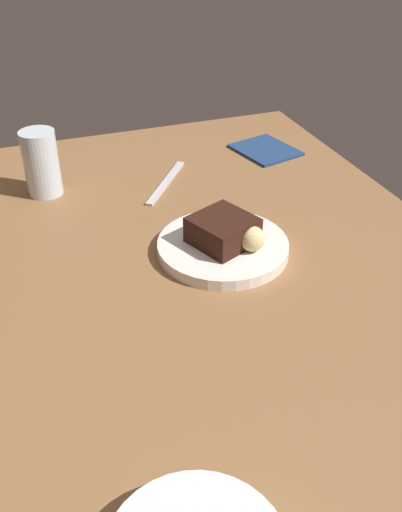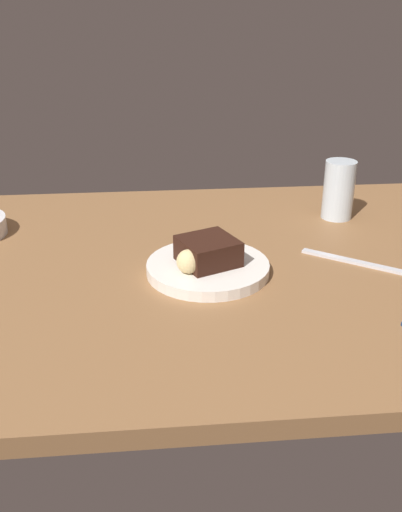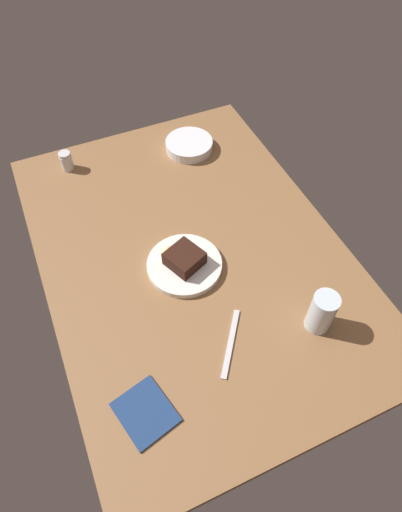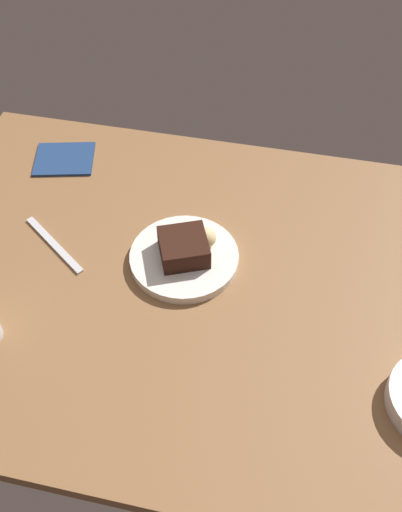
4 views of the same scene
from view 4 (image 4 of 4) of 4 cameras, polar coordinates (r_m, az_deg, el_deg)
dining_table at (r=110.14cm, az=0.18°, el=-2.98°), size 120.00×84.00×3.00cm
dessert_plate at (r=111.43cm, az=-1.67°, el=-0.18°), size 21.10×21.10×1.89cm
chocolate_cake_slice at (r=109.02cm, az=-1.74°, el=0.86°), size 11.66×11.62×4.36cm
bread_roll at (r=110.85cm, az=0.49°, el=1.82°), size 4.03×4.03×4.03cm
butter_knife at (r=118.26cm, az=-14.34°, el=1.11°), size 16.13×12.39×0.50cm
folded_napkin at (r=136.99cm, az=-13.37°, el=9.32°), size 15.46×14.11×0.60cm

